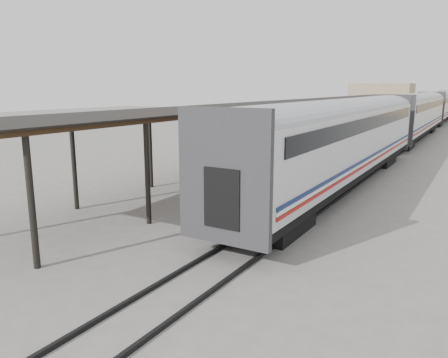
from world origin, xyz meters
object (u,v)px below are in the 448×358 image
porter (216,183)px  baggage_cart (224,207)px  pedestrian (300,142)px  luggage_tug (305,153)px

porter → baggage_cart: bearing=0.0°
baggage_cart → porter: bearing=-101.8°
baggage_cart → pedestrian: (-4.13, 18.50, 0.33)m
porter → luggage_tug: bearing=4.2°
luggage_tug → pedestrian: bearing=106.1°
pedestrian → baggage_cart: bearing=94.1°
luggage_tug → pedestrian: size_ratio=0.92×
baggage_cart → pedestrian: pedestrian is taller
baggage_cart → pedestrian: 18.95m
luggage_tug → porter: porter is taller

